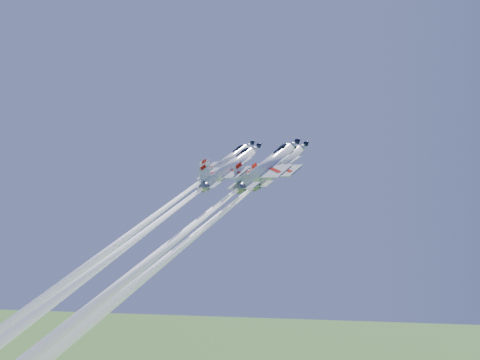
% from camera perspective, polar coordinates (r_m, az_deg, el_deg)
% --- Properties ---
extents(jet_lead, '(31.44, 39.81, 44.27)m').
position_cam_1_polar(jet_lead, '(86.80, -4.25, -5.43)').
color(jet_lead, white).
extents(jet_left, '(29.08, 36.89, 41.33)m').
position_cam_1_polar(jet_left, '(91.09, -9.87, -4.35)').
color(jet_left, white).
extents(jet_right, '(32.32, 40.91, 45.45)m').
position_cam_1_polar(jet_right, '(80.55, -6.65, -6.14)').
color(jet_right, white).
extents(jet_slot, '(29.92, 37.95, 42.47)m').
position_cam_1_polar(jet_slot, '(80.74, -10.86, -6.03)').
color(jet_slot, white).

